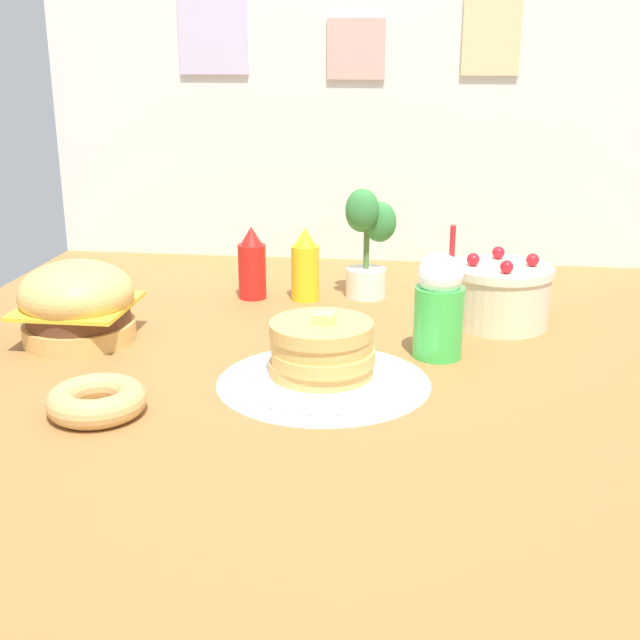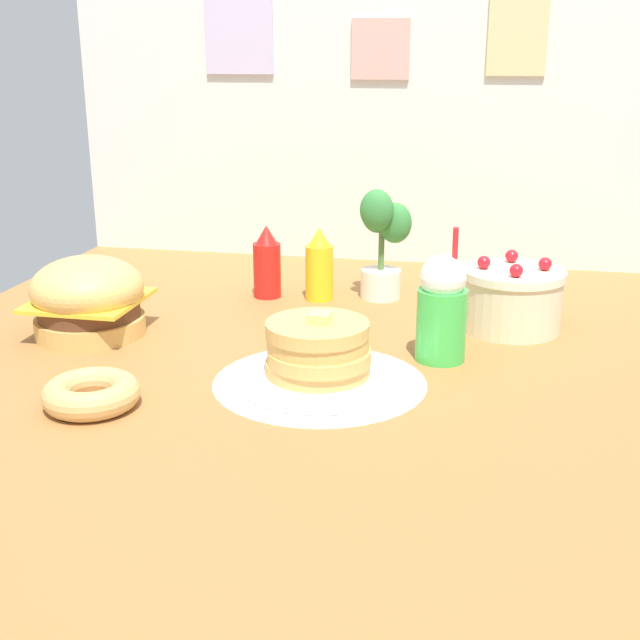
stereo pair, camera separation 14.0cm
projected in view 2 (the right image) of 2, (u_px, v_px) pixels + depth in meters
name	position (u px, v px, depth m)	size (l,w,h in m)	color
ground_plane	(305.00, 368.00, 1.95)	(2.08, 2.12, 0.02)	#9E6B38
back_wall	(374.00, 102.00, 2.77)	(2.08, 0.04, 1.06)	silver
doily_mat	(320.00, 382.00, 1.84)	(0.47, 0.47, 0.00)	white
burger	(88.00, 298.00, 2.12)	(0.29, 0.29, 0.21)	#DBA859
pancake_stack	(318.00, 356.00, 1.82)	(0.37, 0.37, 0.16)	white
layer_cake	(512.00, 299.00, 2.17)	(0.27, 0.27, 0.20)	beige
ketchup_bottle	(267.00, 264.00, 2.45)	(0.08, 0.08, 0.22)	red
mustard_bottle	(319.00, 266.00, 2.43)	(0.08, 0.08, 0.22)	yellow
cream_soda_cup	(442.00, 309.00, 1.94)	(0.12, 0.12, 0.32)	green
donut_pink_glaze	(91.00, 393.00, 1.70)	(0.20, 0.20, 0.06)	tan
potted_plant	(382.00, 240.00, 2.42)	(0.15, 0.13, 0.33)	white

